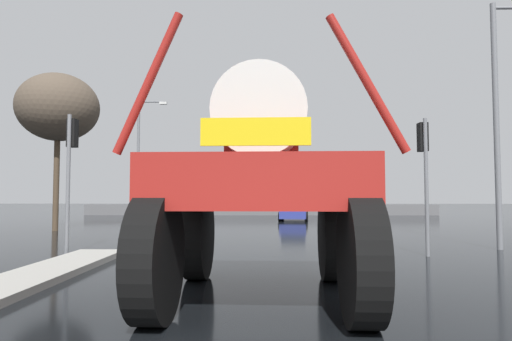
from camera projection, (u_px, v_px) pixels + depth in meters
ground_plane at (257, 232)px, 20.36m from camera, size 120.00×120.00×0.00m
oversize_sprayer at (261, 189)px, 7.44m from camera, size 3.96×5.06×4.23m
sedan_ahead at (294, 210)px, 29.55m from camera, size 2.23×4.26×1.52m
traffic_signal_near_left at (71, 153)px, 12.85m from camera, size 0.24×0.54×4.09m
traffic_signal_near_right at (424, 156)px, 12.66m from camera, size 0.24×0.54×3.94m
traffic_signal_far_left at (351, 180)px, 31.32m from camera, size 0.24×0.55×3.81m
traffic_signal_far_right at (188, 183)px, 31.52m from camera, size 0.24×0.55×3.53m
streetlight_near_right at (500, 112)px, 14.07m from camera, size 1.64×0.24×7.98m
streetlight_far_left at (140, 153)px, 29.53m from camera, size 2.01×0.24×8.19m
bare_tree_left at (58, 108)px, 21.31m from camera, size 3.87×3.87×7.64m
roadside_barrier at (260, 210)px, 36.47m from camera, size 29.59×0.24×0.90m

